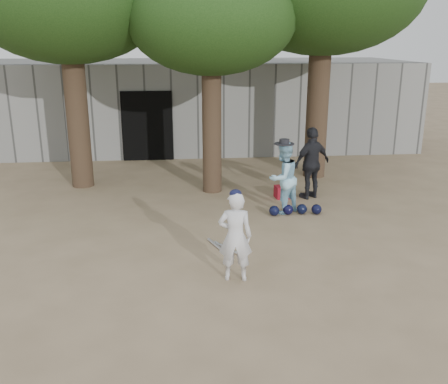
{
  "coord_description": "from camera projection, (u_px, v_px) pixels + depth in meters",
  "views": [
    {
      "loc": [
        -0.26,
        -8.09,
        3.77
      ],
      "look_at": [
        0.6,
        1.0,
        0.95
      ],
      "focal_mm": 40.0,
      "sensor_mm": 36.0,
      "label": 1
    }
  ],
  "objects": [
    {
      "name": "spectator_dark",
      "position": [
        312.0,
        163.0,
        12.06
      ],
      "size": [
        1.11,
        0.83,
        1.76
      ],
      "primitive_type": "imported",
      "rotation": [
        0.0,
        0.0,
        3.59
      ],
      "color": "black",
      "rests_on": "ground"
    },
    {
      "name": "helmet_row",
      "position": [
        295.0,
        210.0,
        11.11
      ],
      "size": [
        1.19,
        0.28,
        0.23
      ],
      "color": "black",
      "rests_on": "ground"
    },
    {
      "name": "back_building",
      "position": [
        184.0,
        103.0,
        18.21
      ],
      "size": [
        16.0,
        5.24,
        3.0
      ],
      "color": "gray",
      "rests_on": "ground"
    },
    {
      "name": "red_bag",
      "position": [
        284.0,
        192.0,
        12.28
      ],
      "size": [
        0.45,
        0.37,
        0.3
      ],
      "primitive_type": "cube",
      "rotation": [
        0.0,
        0.0,
        0.12
      ],
      "color": "maroon",
      "rests_on": "ground"
    },
    {
      "name": "ground",
      "position": [
        196.0,
        261.0,
        8.83
      ],
      "size": [
        70.0,
        70.0,
        0.0
      ],
      "primitive_type": "plane",
      "color": "#937C5E",
      "rests_on": "ground"
    },
    {
      "name": "spectator_blue",
      "position": [
        283.0,
        178.0,
        11.06
      ],
      "size": [
        0.99,
        0.94,
        1.61
      ],
      "primitive_type": "imported",
      "rotation": [
        0.0,
        0.0,
        3.75
      ],
      "color": "#9DD6F2",
      "rests_on": "ground"
    },
    {
      "name": "bat_pile",
      "position": [
        222.0,
        247.0,
        9.35
      ],
      "size": [
        0.56,
        0.78,
        0.06
      ],
      "color": "silver",
      "rests_on": "ground"
    },
    {
      "name": "boy_player",
      "position": [
        235.0,
        237.0,
        7.94
      ],
      "size": [
        0.58,
        0.42,
        1.5
      ],
      "primitive_type": "imported",
      "rotation": [
        0.0,
        0.0,
        3.02
      ],
      "color": "silver",
      "rests_on": "ground"
    }
  ]
}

